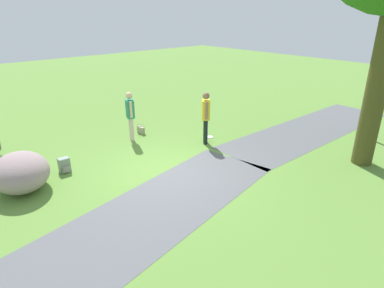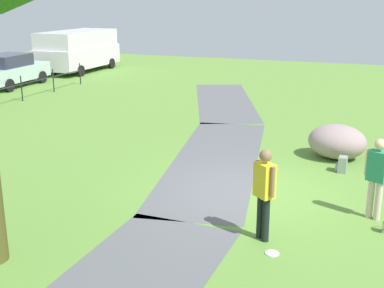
# 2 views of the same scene
# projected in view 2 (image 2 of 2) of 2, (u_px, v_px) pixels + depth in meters

# --- Properties ---
(ground_plane) EXTENTS (48.00, 48.00, 0.00)m
(ground_plane) POSITION_uv_depth(u_px,v_px,m) (252.00, 192.00, 11.37)
(ground_plane) COLOR #5D8938
(footpath_segment_mid) EXTENTS (8.26, 3.57, 0.01)m
(footpath_segment_mid) POSITION_uv_depth(u_px,v_px,m) (216.00, 159.00, 13.61)
(footpath_segment_mid) COLOR #57585C
(footpath_segment_mid) RESTS_ON ground
(footpath_segment_far) EXTENTS (8.26, 4.94, 0.01)m
(footpath_segment_far) POSITION_uv_depth(u_px,v_px,m) (224.00, 101.00, 21.22)
(footpath_segment_far) COLOR #57585C
(footpath_segment_far) RESTS_ON ground
(lawn_boulder) EXTENTS (1.56, 1.76, 0.92)m
(lawn_boulder) POSITION_uv_depth(u_px,v_px,m) (337.00, 142.00, 13.61)
(lawn_boulder) COLOR gray
(lawn_boulder) RESTS_ON ground
(woman_with_handbag) EXTENTS (0.36, 0.49, 1.63)m
(woman_with_handbag) POSITION_uv_depth(u_px,v_px,m) (377.00, 173.00, 9.76)
(woman_with_handbag) COLOR beige
(woman_with_handbag) RESTS_ON ground
(man_near_boulder) EXTENTS (0.42, 0.43, 1.70)m
(man_near_boulder) POSITION_uv_depth(u_px,v_px,m) (264.00, 188.00, 8.89)
(man_near_boulder) COLOR black
(man_near_boulder) RESTS_ON ground
(backpack_by_boulder) EXTENTS (0.29, 0.27, 0.40)m
(backpack_by_boulder) POSITION_uv_depth(u_px,v_px,m) (342.00, 165.00, 12.59)
(backpack_by_boulder) COLOR gray
(backpack_by_boulder) RESTS_ON ground
(frisbee_on_grass) EXTENTS (0.24, 0.24, 0.02)m
(frisbee_on_grass) POSITION_uv_depth(u_px,v_px,m) (272.00, 253.00, 8.63)
(frisbee_on_grass) COLOR white
(frisbee_on_grass) RESTS_ON ground
(parked_hatchback_blue) EXTENTS (4.28, 2.01, 1.56)m
(parked_hatchback_blue) POSITION_uv_depth(u_px,v_px,m) (10.00, 70.00, 24.31)
(parked_hatchback_blue) COLOR #ABC5C0
(parked_hatchback_blue) RESTS_ON ground
(delivery_van) EXTENTS (5.52, 2.60, 2.30)m
(delivery_van) POSITION_uv_depth(u_px,v_px,m) (78.00, 49.00, 29.22)
(delivery_van) COLOR silver
(delivery_van) RESTS_ON ground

